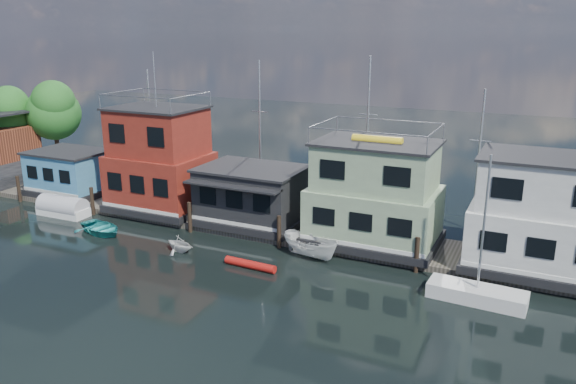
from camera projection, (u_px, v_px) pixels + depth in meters
The scene contains 16 objects.
ground at pixel (154, 297), 30.09m from camera, with size 160.00×160.00×0.00m, color black.
dock at pixel (259, 225), 40.46m from camera, with size 48.00×5.00×0.40m, color #595147.
houseboat_blue at pixel (70, 172), 47.27m from camera, with size 6.40×4.90×3.66m.
houseboat_red at pixel (160, 161), 42.85m from camera, with size 7.40×5.90×11.86m.
houseboat_dark at pixel (252, 195), 40.03m from camera, with size 7.40×6.10×4.06m.
houseboat_green at pixel (375, 195), 36.04m from camera, with size 8.40×5.90×7.03m.
houseboat_white at pixel (544, 217), 31.95m from camera, with size 8.40×5.90×6.66m.
pilings at pixel (235, 225), 37.91m from camera, with size 42.28×0.28×2.20m.
background_masts at pixel (351, 143), 42.23m from camera, with size 36.40×0.16×12.00m.
shore at pixel (3, 137), 55.41m from camera, with size 12.40×15.72×8.24m.
tarp_runabout at pixel (63, 208), 43.07m from camera, with size 4.14×1.75×1.66m.
day_sailer at pixel (477, 293), 29.52m from camera, with size 5.10×1.94×7.92m.
dinghy_white at pixel (179, 244), 36.06m from camera, with size 1.81×2.10×1.11m, color silver.
red_kayak at pixel (250, 265), 33.61m from camera, with size 0.50×0.50×3.38m, color #B11812.
dinghy_teal at pixel (101, 228), 39.33m from camera, with size 2.76×3.87×0.80m, color teal.
motorboat at pixel (311, 246), 34.96m from camera, with size 1.55×4.11×1.59m, color white.
Camera 1 is at (18.18, -21.63, 13.82)m, focal length 35.00 mm.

